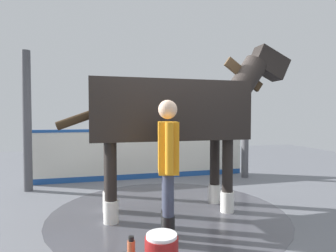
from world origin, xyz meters
TOP-DOWN VIEW (x-y plane):
  - ground_plane at (0.00, 0.00)m, footprint 16.00×16.00m
  - wet_patch at (0.03, 0.06)m, footprint 3.49×3.49m
  - barrier_wall at (0.11, -2.21)m, footprint 4.88×0.25m
  - roof_post_near at (-2.23, -1.82)m, footprint 0.16×0.16m
  - roof_post_far at (2.41, -1.66)m, footprint 0.16×0.16m
  - horse at (-0.09, 0.06)m, footprint 3.60×0.92m
  - handler at (0.24, 1.00)m, footprint 0.29×0.65m
  - bottle_spray at (0.70, 1.37)m, footprint 0.08×0.08m

SIDE VIEW (x-z plane):
  - ground_plane at x=0.00m, z-range -0.02..0.00m
  - wet_patch at x=0.03m, z-range 0.00..0.00m
  - bottle_spray at x=0.70m, z-range -0.01..0.24m
  - barrier_wall at x=0.11m, z-range -0.04..1.11m
  - handler at x=0.24m, z-range 0.12..1.75m
  - roof_post_near at x=-2.23m, z-range 0.00..2.69m
  - roof_post_far at x=2.41m, z-range 0.00..2.69m
  - horse at x=-0.09m, z-range 0.19..2.77m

